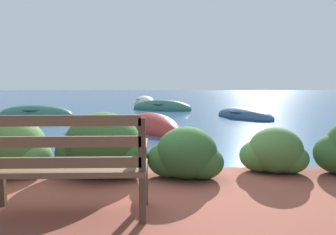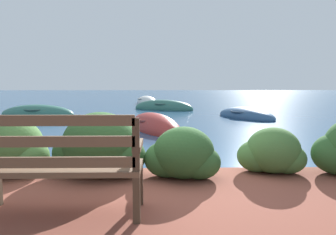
% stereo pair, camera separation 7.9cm
% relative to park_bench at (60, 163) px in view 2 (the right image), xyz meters
% --- Properties ---
extents(ground_plane, '(80.00, 80.00, 0.00)m').
position_rel_park_bench_xyz_m(ground_plane, '(0.52, 1.58, -0.70)').
color(ground_plane, navy).
extents(park_bench, '(1.44, 0.48, 0.93)m').
position_rel_park_bench_xyz_m(park_bench, '(0.00, 0.00, 0.00)').
color(park_bench, '#433123').
rests_on(park_bench, patio_terrace).
extents(hedge_clump_left, '(1.09, 0.79, 0.74)m').
position_rel_park_bench_xyz_m(hedge_clump_left, '(-1.08, 1.33, -0.16)').
color(hedge_clump_left, '#426B33').
rests_on(hedge_clump_left, patio_terrace).
extents(hedge_clump_centre, '(1.19, 0.86, 0.81)m').
position_rel_park_bench_xyz_m(hedge_clump_centre, '(0.11, 1.24, -0.13)').
color(hedge_clump_centre, '#284C23').
rests_on(hedge_clump_centre, patio_terrace).
extents(hedge_clump_right, '(0.94, 0.68, 0.64)m').
position_rel_park_bench_xyz_m(hedge_clump_right, '(1.16, 1.12, -0.21)').
color(hedge_clump_right, '#2D5628').
rests_on(hedge_clump_right, patio_terrace).
extents(hedge_clump_far_right, '(0.88, 0.63, 0.60)m').
position_rel_park_bench_xyz_m(hedge_clump_far_right, '(2.34, 1.33, -0.22)').
color(hedge_clump_far_right, '#426B33').
rests_on(hedge_clump_far_right, patio_terrace).
extents(rowboat_nearest, '(2.02, 3.06, 0.84)m').
position_rel_park_bench_xyz_m(rowboat_nearest, '(0.69, 6.42, -0.63)').
color(rowboat_nearest, '#9E2D28').
rests_on(rowboat_nearest, ground_plane).
extents(rowboat_mid, '(2.30, 2.97, 0.69)m').
position_rel_park_bench_xyz_m(rowboat_mid, '(4.06, 9.33, -0.64)').
color(rowboat_mid, '#2D517A').
rests_on(rowboat_mid, ground_plane).
extents(rowboat_far, '(3.05, 1.40, 0.79)m').
position_rel_park_bench_xyz_m(rowboat_far, '(-3.98, 10.05, -0.64)').
color(rowboat_far, '#336B5B').
rests_on(rowboat_far, ground_plane).
extents(rowboat_outer, '(3.13, 2.14, 0.83)m').
position_rel_park_bench_xyz_m(rowboat_outer, '(0.98, 12.76, -0.63)').
color(rowboat_outer, '#336B5B').
rests_on(rowboat_outer, ground_plane).
extents(rowboat_distant, '(1.70, 2.48, 0.82)m').
position_rel_park_bench_xyz_m(rowboat_distant, '(0.01, 16.60, -0.63)').
color(rowboat_distant, silver).
rests_on(rowboat_distant, ground_plane).
extents(mooring_buoy, '(0.45, 0.45, 0.41)m').
position_rel_park_bench_xyz_m(mooring_buoy, '(-1.44, 6.22, -0.63)').
color(mooring_buoy, orange).
rests_on(mooring_buoy, ground_plane).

